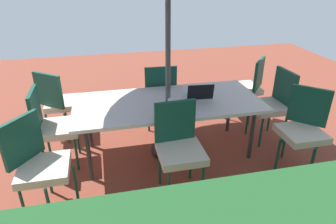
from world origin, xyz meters
The scene contains 12 objects.
ground_plane centered at (0.00, 0.00, -0.01)m, with size 10.00×10.00×0.02m, color brown.
dining_table centered at (0.00, 0.00, 0.68)m, with size 2.25×1.01×0.73m.
chair_south centered at (-0.04, -0.71, 0.55)m, with size 0.46×0.47×0.98m.
chair_east centered at (1.37, -0.05, 0.55)m, with size 0.46×0.46×0.98m.
chair_northwest centered at (-1.44, 0.65, 0.55)m, with size 0.59×0.59×0.98m.
chair_southeast centered at (1.35, -0.73, 0.55)m, with size 0.58×0.58×0.98m.
chair_north centered at (0.04, 0.71, 0.55)m, with size 0.46×0.47×0.98m.
chair_west centered at (-1.46, -0.04, 0.55)m, with size 0.47×0.46×0.98m.
chair_northeast centered at (1.41, 0.70, 0.55)m, with size 0.58×0.58×0.98m.
chair_southwest centered at (-1.40, -0.68, 0.55)m, with size 0.59×0.58×0.98m.
laptop centered at (-0.39, 0.01, 0.77)m, with size 0.34×0.27×0.21m.
cup centered at (0.00, 0.15, 0.77)m, with size 0.07×0.07×0.09m, color white.
Camera 1 is at (0.74, 3.26, 2.23)m, focal length 32.38 mm.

